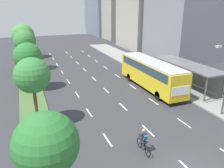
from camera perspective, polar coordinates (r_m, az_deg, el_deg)
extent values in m
cube|color=#4C7038|center=(29.98, -20.07, -0.30)|extent=(2.60, 52.00, 0.12)
cube|color=gray|center=(34.85, 9.96, 3.30)|extent=(4.50, 52.00, 0.15)
cube|color=white|center=(17.36, -1.18, -13.95)|extent=(0.14, 1.86, 0.01)
cube|color=white|center=(21.39, -5.80, -7.21)|extent=(0.14, 1.86, 0.01)
cube|color=white|center=(25.71, -8.83, -2.65)|extent=(0.14, 1.86, 0.01)
cube|color=white|center=(30.20, -10.96, 0.59)|extent=(0.14, 1.86, 0.01)
cube|color=white|center=(34.80, -12.54, 2.97)|extent=(0.14, 1.86, 0.01)
cube|color=white|center=(39.45, -13.75, 4.80)|extent=(0.14, 1.86, 0.01)
cube|color=white|center=(44.16, -14.70, 6.24)|extent=(0.14, 1.86, 0.01)
cube|color=white|center=(48.89, -15.48, 7.40)|extent=(0.14, 1.86, 0.01)
cube|color=white|center=(18.68, 9.14, -11.60)|extent=(0.14, 1.86, 0.01)
cube|color=white|center=(22.47, 2.84, -5.77)|extent=(0.14, 1.86, 0.01)
cube|color=white|center=(26.62, -1.49, -1.64)|extent=(0.14, 1.86, 0.01)
cube|color=white|center=(30.98, -4.61, 1.36)|extent=(0.14, 1.86, 0.01)
cube|color=white|center=(35.47, -6.96, 3.61)|extent=(0.14, 1.86, 0.01)
cube|color=white|center=(40.05, -8.78, 5.34)|extent=(0.14, 1.86, 0.01)
cube|color=white|center=(44.69, -10.24, 6.72)|extent=(0.14, 1.86, 0.01)
cube|color=white|center=(49.38, -11.42, 7.83)|extent=(0.14, 1.86, 0.01)
cube|color=white|center=(20.51, 17.71, -9.33)|extent=(0.14, 1.86, 0.01)
cube|color=white|center=(24.02, 10.49, -4.37)|extent=(0.14, 1.86, 0.01)
cube|color=white|center=(27.94, 5.26, -0.68)|extent=(0.14, 1.86, 0.01)
cube|color=white|center=(32.12, 1.36, 2.08)|extent=(0.14, 1.86, 0.01)
cube|color=white|center=(36.47, -1.64, 4.18)|extent=(0.14, 1.86, 0.01)
cube|color=white|center=(40.94, -4.00, 5.83)|extent=(0.14, 1.86, 0.01)
cube|color=white|center=(45.49, -5.90, 7.14)|extent=(0.14, 1.86, 0.01)
cube|color=white|center=(50.10, -7.46, 8.21)|extent=(0.14, 1.86, 0.01)
cube|color=gray|center=(28.85, 17.92, -0.51)|extent=(2.60, 9.57, 0.10)
cylinder|color=#56565B|center=(24.52, 22.69, -1.22)|extent=(0.16, 0.16, 2.60)
cylinder|color=#56565B|center=(31.26, 11.29, 4.16)|extent=(0.16, 0.16, 2.60)
cylinder|color=#56565B|center=(26.17, 26.43, -0.51)|extent=(0.16, 0.16, 2.60)
cylinder|color=#56565B|center=(32.57, 14.81, 4.50)|extent=(0.16, 0.16, 2.60)
cube|color=gray|center=(29.24, 20.08, 2.29)|extent=(0.10, 9.09, 2.34)
cube|color=slate|center=(28.09, 18.49, 4.74)|extent=(2.90, 9.97, 0.16)
cube|color=yellow|center=(27.17, 9.84, 2.63)|extent=(2.50, 11.20, 2.80)
cube|color=#2D3D4C|center=(26.95, 9.94, 4.36)|extent=(2.54, 10.30, 0.90)
cube|color=#B7B7B7|center=(26.80, 10.02, 5.62)|extent=(2.45, 10.98, 0.12)
cube|color=#2D3D4C|center=(31.83, 4.64, 5.96)|extent=(2.25, 0.06, 1.54)
cube|color=white|center=(22.90, 17.06, -1.68)|extent=(2.12, 0.04, 0.90)
cylinder|color=black|center=(29.96, 4.47, 1.73)|extent=(0.30, 1.00, 1.00)
cylinder|color=black|center=(30.95, 8.14, 2.17)|extent=(0.30, 1.00, 1.00)
cylinder|color=black|center=(24.30, 11.65, -2.90)|extent=(0.30, 1.00, 1.00)
cylinder|color=black|center=(25.51, 15.81, -2.16)|extent=(0.30, 1.00, 1.00)
torus|color=black|center=(16.50, 7.02, -14.58)|extent=(0.06, 0.72, 0.72)
torus|color=black|center=(15.73, 9.01, -16.60)|extent=(0.06, 0.72, 0.72)
cylinder|color=black|center=(15.95, 8.03, -14.74)|extent=(0.05, 0.94, 0.05)
cylinder|color=black|center=(15.98, 8.18, -15.46)|extent=(0.05, 0.57, 0.42)
cylinder|color=black|center=(15.80, 8.40, -15.05)|extent=(0.04, 0.04, 0.40)
cube|color=black|center=(15.69, 8.44, -14.44)|extent=(0.12, 0.24, 0.06)
cylinder|color=black|center=(16.16, 7.19, -13.05)|extent=(0.46, 0.04, 0.04)
cube|color=black|center=(15.64, 8.17, -13.11)|extent=(0.30, 0.36, 0.59)
cube|color=#23669E|center=(15.51, 8.47, -13.33)|extent=(0.26, 0.26, 0.42)
sphere|color=beige|center=(15.50, 8.02, -11.58)|extent=(0.20, 0.20, 0.20)
cylinder|color=#23232D|center=(15.78, 7.76, -14.49)|extent=(0.12, 0.42, 0.25)
cylinder|color=#23232D|center=(16.05, 7.41, -14.95)|extent=(0.10, 0.17, 0.41)
cylinder|color=#23232D|center=(15.88, 8.54, -14.28)|extent=(0.12, 0.42, 0.25)
cylinder|color=#23232D|center=(16.15, 8.18, -14.75)|extent=(0.10, 0.17, 0.41)
cylinder|color=black|center=(15.70, 7.22, -12.70)|extent=(0.09, 0.47, 0.28)
cylinder|color=black|center=(15.84, 8.32, -12.43)|extent=(0.09, 0.47, 0.28)
sphere|color=#2D7533|center=(10.53, -16.33, -14.40)|extent=(2.94, 2.94, 2.94)
cylinder|color=brown|center=(19.47, -18.70, -5.41)|extent=(0.28, 0.28, 3.19)
sphere|color=#38843D|center=(18.56, -19.57, 2.08)|extent=(2.83, 2.83, 2.83)
cylinder|color=brown|center=(28.01, -19.98, 1.43)|extent=(0.28, 0.28, 2.71)
sphere|color=#2D7533|center=(27.39, -20.59, 6.52)|extent=(3.19, 3.19, 3.19)
cylinder|color=brown|center=(36.66, -20.74, 5.80)|extent=(0.28, 0.28, 3.23)
sphere|color=#38843D|center=(36.17, -21.27, 10.14)|extent=(3.21, 3.21, 3.21)
cylinder|color=brown|center=(45.53, -21.19, 7.87)|extent=(0.28, 0.28, 2.75)
sphere|color=#4C8E42|center=(45.11, -21.64, 11.46)|extent=(4.06, 4.06, 4.06)
cube|color=silver|center=(20.06, 25.48, 8.60)|extent=(0.44, 0.24, 0.16)
cube|color=gray|center=(44.80, 18.97, 17.26)|extent=(11.95, 11.94, 17.36)
cube|color=#A39E93|center=(72.04, 1.87, 18.56)|extent=(11.05, 14.52, 17.16)
cube|color=slate|center=(79.35, -2.30, 18.28)|extent=(8.38, 15.75, 16.21)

